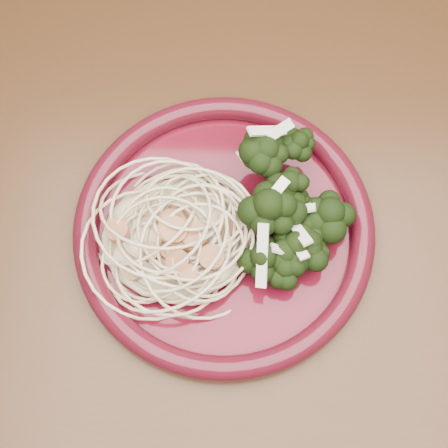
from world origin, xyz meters
The scene contains 6 objects.
dining_table centered at (0.00, 0.00, 0.65)m, with size 1.20×0.80×0.75m.
dinner_plate centered at (-0.01, -0.02, 0.76)m, with size 0.32×0.32×0.02m.
spaghetti_pile centered at (-0.06, -0.03, 0.77)m, with size 0.13×0.11×0.03m, color beige.
scallop_cluster centered at (-0.06, -0.03, 0.80)m, with size 0.11×0.11×0.04m, color #AE7347, non-canonical shape.
broccoli_pile centered at (0.04, 0.00, 0.78)m, with size 0.09×0.14×0.05m, color black.
onion_garnish centered at (0.04, 0.00, 0.81)m, with size 0.06×0.09×0.05m, color #F0E9CC, non-canonical shape.
Camera 1 is at (-0.01, -0.21, 1.26)m, focal length 50.00 mm.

